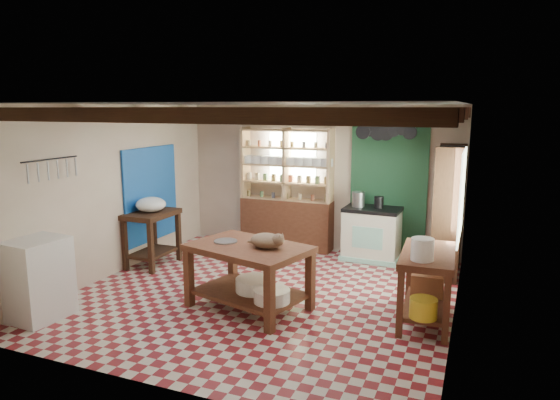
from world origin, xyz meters
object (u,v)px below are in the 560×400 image
at_px(white_cabinet, 38,279).
at_px(cat, 266,241).
at_px(right_counter, 426,287).
at_px(stove, 372,234).
at_px(work_table, 249,277).
at_px(prep_table, 152,238).

distance_m(white_cabinet, cat, 2.82).
height_order(right_counter, cat, cat).
height_order(stove, right_counter, stove).
bearing_deg(cat, work_table, -178.69).
relative_size(stove, right_counter, 0.76).
xyz_separation_m(work_table, right_counter, (2.15, 0.42, 0.02)).
bearing_deg(white_cabinet, cat, 30.90).
bearing_deg(prep_table, cat, -22.85).
xyz_separation_m(right_counter, cat, (-1.90, -0.44, 0.49)).
distance_m(white_cabinet, right_counter, 4.71).
height_order(work_table, right_counter, right_counter).
xyz_separation_m(stove, white_cabinet, (-3.28, -3.89, 0.05)).
height_order(work_table, cat, cat).
bearing_deg(stove, white_cabinet, -128.17).
height_order(work_table, stove, stove).
distance_m(stove, white_cabinet, 5.09).
bearing_deg(prep_table, right_counter, -7.97).
bearing_deg(work_table, right_counter, 26.11).
distance_m(right_counter, cat, 2.01).
distance_m(work_table, right_counter, 2.19).
xyz_separation_m(prep_table, cat, (2.48, -1.03, 0.48)).
height_order(prep_table, white_cabinet, white_cabinet).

